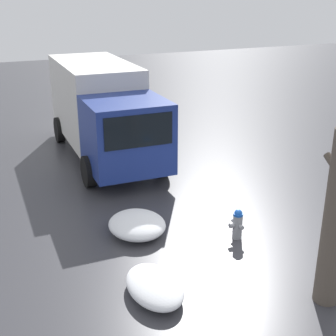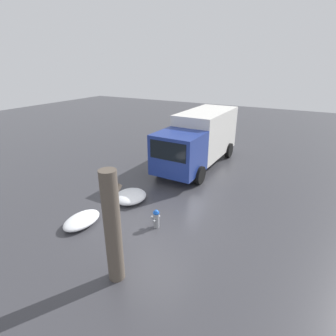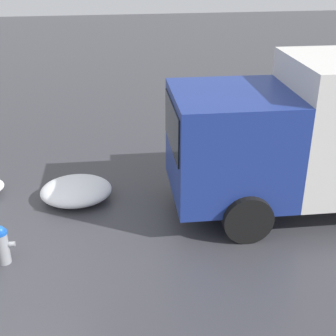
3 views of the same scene
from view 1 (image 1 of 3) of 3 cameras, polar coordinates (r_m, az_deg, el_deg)
name	(u,v)px [view 1 (image 1 of 3)]	position (r m, az deg, el deg)	size (l,w,h in m)	color
ground_plane	(237,238)	(10.81, 8.38, -8.42)	(60.00, 60.00, 0.00)	#38383D
fire_hydrant	(237,224)	(10.63, 8.46, -6.72)	(0.41, 0.32, 0.71)	gray
tree_trunk	(336,220)	(8.45, 19.81, -5.96)	(0.67, 0.44, 3.22)	brown
delivery_truck	(102,108)	(15.50, -7.99, 7.22)	(6.96, 2.62, 2.98)	navy
snow_pile_by_hydrant	(154,286)	(8.85, -1.67, -14.21)	(1.53, 0.97, 0.34)	white
snow_pile_curbside	(137,225)	(10.82, -3.80, -6.90)	(1.47, 1.29, 0.43)	white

